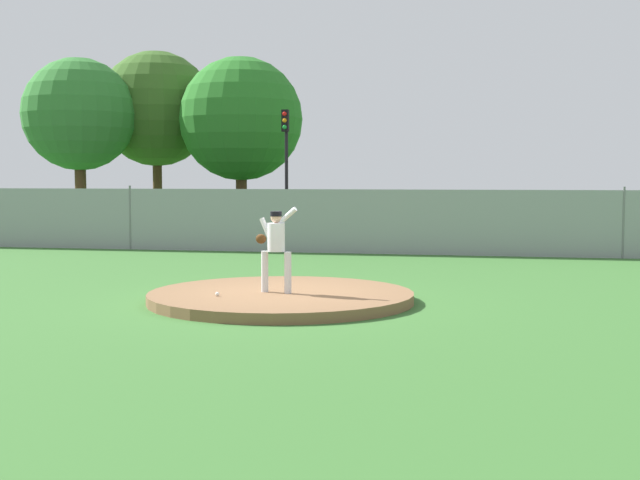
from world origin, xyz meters
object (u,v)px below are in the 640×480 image
(parked_car_champagne, at_px, (319,219))
(traffic_cone_orange, at_px, (264,233))
(parked_car_burgundy, at_px, (116,216))
(traffic_light_near, at_px, (286,149))
(parked_car_red, at_px, (427,221))
(parked_car_charcoal, at_px, (195,217))
(parked_car_teal, at_px, (568,221))
(baseball, at_px, (217,294))
(pitcher_youth, at_px, (276,243))

(parked_car_champagne, xyz_separation_m, traffic_cone_orange, (-2.10, 0.09, -0.53))
(parked_car_burgundy, xyz_separation_m, traffic_light_near, (5.64, 4.10, 2.63))
(parked_car_burgundy, height_order, parked_car_red, parked_car_burgundy)
(parked_car_champagne, xyz_separation_m, parked_car_red, (3.86, 0.21, -0.01))
(parked_car_burgundy, bearing_deg, traffic_light_near, 36.05)
(parked_car_charcoal, xyz_separation_m, parked_car_teal, (13.41, -0.43, 0.02))
(parked_car_burgundy, xyz_separation_m, parked_car_charcoal, (3.09, 0.17, -0.01))
(parked_car_teal, height_order, parked_car_champagne, parked_car_teal)
(parked_car_teal, distance_m, parked_car_red, 4.76)
(parked_car_teal, xyz_separation_m, parked_car_red, (-4.74, 0.41, -0.06))
(parked_car_charcoal, distance_m, parked_car_red, 8.67)
(parked_car_charcoal, relative_size, parked_car_teal, 0.96)
(baseball, distance_m, parked_car_charcoal, 16.67)
(parked_car_teal, relative_size, traffic_light_near, 0.93)
(parked_car_burgundy, height_order, parked_car_charcoal, parked_car_burgundy)
(pitcher_youth, distance_m, parked_car_charcoal, 16.42)
(pitcher_youth, relative_size, baseball, 21.44)
(pitcher_youth, relative_size, traffic_light_near, 0.31)
(traffic_light_near, bearing_deg, parked_car_burgundy, -143.95)
(pitcher_youth, height_order, parked_car_teal, pitcher_youth)
(parked_car_teal, relative_size, parked_car_champagne, 1.09)
(parked_car_red, distance_m, traffic_light_near, 7.76)
(parked_car_burgundy, bearing_deg, parked_car_champagne, -0.46)
(pitcher_youth, distance_m, traffic_light_near, 19.45)
(baseball, xyz_separation_m, parked_car_red, (2.60, 15.49, 0.55))
(baseball, distance_m, parked_car_teal, 16.78)
(parked_car_red, bearing_deg, parked_car_champagne, -176.87)
(parked_car_burgundy, relative_size, parked_car_charcoal, 0.94)
(baseball, relative_size, parked_car_red, 0.02)
(baseball, distance_m, traffic_light_near, 20.02)
(pitcher_youth, height_order, traffic_cone_orange, pitcher_youth)
(parked_car_burgundy, distance_m, parked_car_charcoal, 3.09)
(baseball, height_order, parked_car_champagne, parked_car_champagne)
(parked_car_red, distance_m, traffic_cone_orange, 5.98)
(pitcher_youth, bearing_deg, parked_car_teal, 65.98)
(parked_car_teal, xyz_separation_m, traffic_light_near, (-10.86, 4.36, 2.61))
(parked_car_charcoal, bearing_deg, baseball, -68.62)
(parked_car_burgundy, distance_m, parked_car_teal, 16.50)
(parked_car_burgundy, relative_size, parked_car_red, 0.92)
(parked_car_charcoal, bearing_deg, parked_car_red, -0.16)
(pitcher_youth, height_order, baseball, pitcher_youth)
(parked_car_charcoal, relative_size, traffic_light_near, 0.89)
(parked_car_charcoal, xyz_separation_m, traffic_cone_orange, (2.71, -0.14, -0.55))
(pitcher_youth, bearing_deg, parked_car_red, 83.51)
(baseball, xyz_separation_m, parked_car_teal, (7.34, 15.08, 0.61))
(parked_car_teal, distance_m, traffic_light_near, 11.99)
(parked_car_red, bearing_deg, baseball, -99.51)
(baseball, height_order, traffic_cone_orange, traffic_cone_orange)
(parked_car_teal, bearing_deg, traffic_light_near, 158.11)
(parked_car_charcoal, distance_m, traffic_light_near, 5.38)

